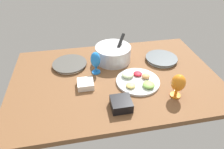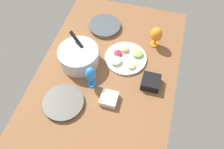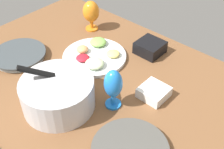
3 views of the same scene
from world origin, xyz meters
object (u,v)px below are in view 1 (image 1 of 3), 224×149
at_px(hurricane_glass_blue, 96,61).
at_px(square_bowl_black, 121,103).
at_px(mixing_bowl, 113,53).
at_px(dinner_plate_right, 161,59).
at_px(fruit_platter, 138,81).
at_px(square_bowl_white, 85,84).
at_px(hurricane_glass_orange, 178,84).
at_px(dinner_plate_left, 70,64).

bearing_deg(hurricane_glass_blue, square_bowl_black, -75.07).
bearing_deg(mixing_bowl, dinner_plate_right, -11.11).
xyz_separation_m(mixing_bowl, fruit_platter, (0.12, -0.34, -0.06)).
bearing_deg(square_bowl_white, mixing_bowl, 49.63).
xyz_separation_m(dinner_plate_right, fruit_platter, (-0.29, -0.26, 0.00)).
height_order(hurricane_glass_orange, square_bowl_black, hurricane_glass_orange).
height_order(dinner_plate_left, fruit_platter, fruit_platter).
bearing_deg(hurricane_glass_orange, dinner_plate_left, 144.07).
relative_size(dinner_plate_left, square_bowl_white, 2.45).
relative_size(hurricane_glass_blue, square_bowl_black, 1.43).
relative_size(fruit_platter, hurricane_glass_blue, 1.75).
bearing_deg(square_bowl_white, dinner_plate_left, 110.00).
bearing_deg(dinner_plate_right, fruit_platter, -138.73).
bearing_deg(dinner_plate_right, hurricane_glass_orange, -99.94).
height_order(hurricane_glass_blue, square_bowl_white, hurricane_glass_blue).
relative_size(dinner_plate_left, dinner_plate_right, 1.04).
bearing_deg(hurricane_glass_blue, dinner_plate_right, 7.13).
height_order(mixing_bowl, square_bowl_white, mixing_bowl).
relative_size(hurricane_glass_orange, square_bowl_black, 1.35).
xyz_separation_m(dinner_plate_right, hurricane_glass_orange, (-0.08, -0.45, 0.09)).
relative_size(mixing_bowl, hurricane_glass_blue, 1.62).
bearing_deg(dinner_plate_left, hurricane_glass_orange, -35.93).
xyz_separation_m(square_bowl_black, square_bowl_white, (-0.21, 0.26, -0.01)).
bearing_deg(square_bowl_black, hurricane_glass_blue, 104.93).
height_order(fruit_platter, hurricane_glass_orange, hurricane_glass_orange).
bearing_deg(hurricane_glass_orange, dinner_plate_right, 80.06).
bearing_deg(dinner_plate_left, dinner_plate_right, -4.74).
xyz_separation_m(dinner_plate_left, fruit_platter, (0.50, -0.32, 0.00)).
bearing_deg(hurricane_glass_blue, fruit_platter, -32.24).
bearing_deg(dinner_plate_right, square_bowl_black, -134.20).
height_order(dinner_plate_right, hurricane_glass_orange, hurricane_glass_orange).
height_order(dinner_plate_left, dinner_plate_right, dinner_plate_right).
height_order(mixing_bowl, hurricane_glass_orange, mixing_bowl).
relative_size(dinner_plate_left, fruit_platter, 0.87).
height_order(dinner_plate_right, fruit_platter, fruit_platter).
bearing_deg(hurricane_glass_orange, square_bowl_white, 160.11).
distance_m(dinner_plate_left, hurricane_glass_orange, 0.88).
xyz_separation_m(hurricane_glass_orange, square_bowl_black, (-0.39, -0.04, -0.07)).
bearing_deg(dinner_plate_left, square_bowl_white, -70.00).
height_order(dinner_plate_left, mixing_bowl, mixing_bowl).
bearing_deg(hurricane_glass_orange, fruit_platter, 137.95).
xyz_separation_m(fruit_platter, hurricane_glass_blue, (-0.29, 0.18, 0.10)).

